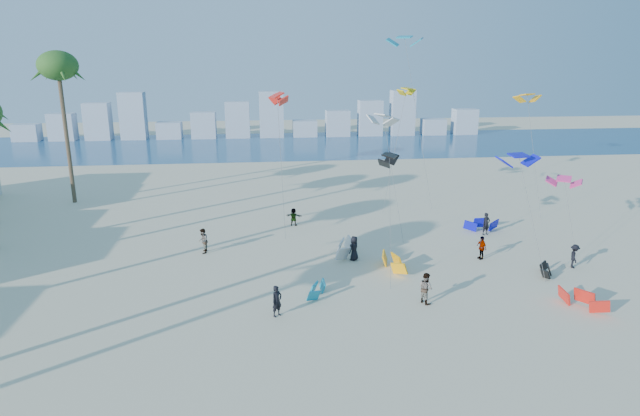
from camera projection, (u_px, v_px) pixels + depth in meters
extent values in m
plane|color=navy|center=(265.00, 145.00, 91.20)|extent=(220.00, 220.00, 0.00)
imported|color=black|center=(277.00, 301.00, 30.92)|extent=(0.80, 0.77, 1.85)
imported|color=gray|center=(426.00, 288.00, 32.60)|extent=(1.05, 1.15, 1.93)
imported|color=black|center=(354.00, 248.00, 39.50)|extent=(1.04, 1.05, 1.83)
imported|color=gray|center=(481.00, 248.00, 39.74)|extent=(0.67, 1.11, 1.76)
imported|color=black|center=(574.00, 256.00, 38.07)|extent=(1.02, 1.27, 1.71)
imported|color=gray|center=(294.00, 217.00, 47.70)|extent=(1.54, 0.85, 1.58)
imported|color=black|center=(486.00, 224.00, 45.16)|extent=(0.79, 0.62, 1.89)
imported|color=gray|center=(203.00, 241.00, 40.92)|extent=(0.75, 0.95, 1.92)
cylinder|color=#595959|center=(390.00, 219.00, 36.30)|extent=(0.94, 5.26, 7.76)
cylinder|color=#595959|center=(393.00, 178.00, 44.31)|extent=(0.97, 4.52, 9.70)
cylinder|color=#595959|center=(532.00, 217.00, 36.59)|extent=(0.84, 3.87, 7.87)
cylinder|color=#595959|center=(281.00, 167.00, 44.14)|extent=(0.37, 2.70, 11.42)
cylinder|color=#595959|center=(395.00, 151.00, 51.53)|extent=(2.52, 2.31, 11.54)
cylinder|color=#595959|center=(571.00, 220.00, 39.77)|extent=(0.05, 3.09, 5.62)
cylinder|color=#595959|center=(418.00, 123.00, 52.76)|extent=(2.31, 4.43, 16.29)
cylinder|color=#595959|center=(534.00, 156.00, 50.19)|extent=(0.66, 3.76, 11.02)
cylinder|color=brown|center=(67.00, 136.00, 53.70)|extent=(0.40, 0.40, 13.62)
ellipsoid|color=#305B20|center=(58.00, 65.00, 51.87)|extent=(3.80, 3.80, 2.85)
cube|color=#9EADBF|center=(27.00, 132.00, 95.82)|extent=(4.40, 3.00, 3.00)
cube|color=#9EADBF|center=(62.00, 127.00, 96.25)|extent=(4.40, 3.00, 4.80)
cube|color=#9EADBF|center=(98.00, 121.00, 96.67)|extent=(4.40, 3.00, 6.60)
cube|color=#9EADBF|center=(133.00, 116.00, 97.10)|extent=(4.40, 3.00, 8.40)
cube|color=#9EADBF|center=(170.00, 130.00, 98.50)|extent=(4.40, 3.00, 3.00)
cube|color=#9EADBF|center=(204.00, 125.00, 98.93)|extent=(4.40, 3.00, 4.80)
cube|color=#9EADBF|center=(238.00, 120.00, 99.36)|extent=(4.40, 3.00, 6.60)
cube|color=#9EADBF|center=(271.00, 114.00, 99.79)|extent=(4.40, 3.00, 8.40)
cube|color=#9EADBF|center=(305.00, 128.00, 101.18)|extent=(4.40, 3.00, 3.00)
cube|color=#9EADBF|center=(338.00, 123.00, 101.61)|extent=(4.40, 3.00, 4.80)
cube|color=#9EADBF|center=(370.00, 118.00, 102.04)|extent=(4.40, 3.00, 6.60)
cube|color=#9EADBF|center=(402.00, 113.00, 102.47)|extent=(4.40, 3.00, 8.40)
cube|color=#9EADBF|center=(433.00, 127.00, 103.87)|extent=(4.40, 3.00, 3.00)
cube|color=#9EADBF|center=(465.00, 121.00, 104.29)|extent=(4.40, 3.00, 4.80)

